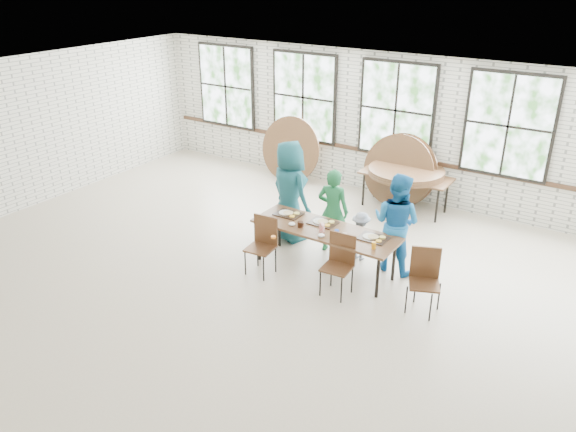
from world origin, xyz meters
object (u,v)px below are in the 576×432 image
object	(u,v)px
dining_table	(325,232)
storage_table	(406,177)
chair_near_right	(340,259)
chair_near_left	(263,240)

from	to	relation	value
dining_table	storage_table	bearing A→B (deg)	88.66
dining_table	chair_near_right	xyz separation A→B (m)	(0.52, -0.46, -0.13)
chair_near_left	storage_table	bearing A→B (deg)	69.70
chair_near_left	storage_table	world-z (taller)	chair_near_left
chair_near_left	chair_near_right	xyz separation A→B (m)	(1.32, 0.11, 0.00)
dining_table	storage_table	size ratio (longest dim) A/B	1.34
chair_near_left	chair_near_right	distance (m)	1.33
dining_table	chair_near_right	size ratio (longest dim) A/B	2.54
dining_table	storage_table	xyz separation A→B (m)	(0.13, 3.04, -0.00)
storage_table	chair_near_right	bearing A→B (deg)	-83.03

